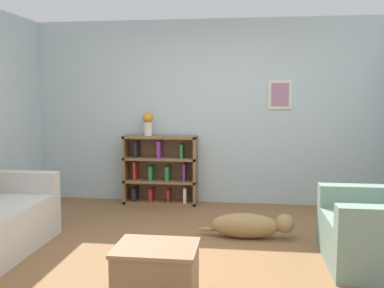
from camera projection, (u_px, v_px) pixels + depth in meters
The scene contains 6 objects.
ground_plane at pixel (187, 259), 4.04m from camera, with size 14.00×14.00×0.00m, color brown.
wall_back at pixel (208, 112), 6.11m from camera, with size 5.60×0.13×2.60m.
bookshelf at pixel (160, 170), 6.10m from camera, with size 1.04×0.29×0.97m.
coffee_table at pixel (156, 271), 3.20m from camera, with size 0.61×0.48×0.43m.
dog at pixel (251, 225), 4.62m from camera, with size 1.04×0.24×0.28m.
vase at pixel (148, 122), 6.02m from camera, with size 0.15×0.15×0.33m.
Camera 1 is at (0.54, -3.86, 1.54)m, focal length 40.00 mm.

